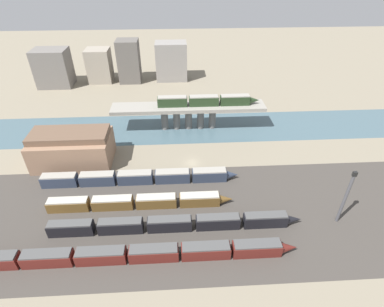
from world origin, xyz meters
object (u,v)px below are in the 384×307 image
(train_on_bridge, at_px, (207,101))
(train_yard_near, at_px, (108,255))
(train_yard_far, at_px, (140,202))
(signal_tower, at_px, (345,198))
(train_yard_mid, at_px, (175,224))
(warehouse_building, at_px, (72,148))
(train_yard_outer, at_px, (140,177))

(train_on_bridge, distance_m, train_yard_near, 67.76)
(train_yard_near, xyz_separation_m, train_yard_far, (5.86, 17.20, -0.05))
(train_yard_near, bearing_deg, signal_tower, 8.69)
(train_yard_mid, xyz_separation_m, signal_tower, (42.95, 0.34, 6.44))
(train_yard_mid, height_order, warehouse_building, warehouse_building)
(train_on_bridge, height_order, warehouse_building, train_on_bridge)
(train_on_bridge, relative_size, signal_tower, 2.38)
(train_yard_mid, xyz_separation_m, train_yard_far, (-9.55, 8.62, -0.14))
(train_on_bridge, relative_size, warehouse_building, 1.56)
(train_yard_near, bearing_deg, warehouse_building, 113.96)
(train_yard_far, xyz_separation_m, signal_tower, (52.50, -8.28, 6.58))
(train_yard_outer, bearing_deg, train_yard_mid, -61.33)
(train_yard_mid, distance_m, warehouse_building, 45.86)
(train_yard_near, height_order, warehouse_building, warehouse_building)
(train_on_bridge, relative_size, train_yard_outer, 0.65)
(train_yard_mid, bearing_deg, train_yard_far, 137.92)
(train_yard_far, bearing_deg, train_yard_mid, -42.08)
(warehouse_building, xyz_separation_m, signal_tower, (76.15, -31.09, 2.83))
(train_yard_near, relative_size, warehouse_building, 3.50)
(warehouse_building, bearing_deg, train_yard_outer, -28.31)
(train_yard_mid, xyz_separation_m, warehouse_building, (-33.20, 31.43, 3.61))
(train_on_bridge, height_order, signal_tower, signal_tower)
(train_on_bridge, bearing_deg, signal_tower, -60.13)
(train_yard_far, distance_m, warehouse_building, 33.06)
(train_yard_near, distance_m, train_yard_far, 18.17)
(train_yard_outer, height_order, signal_tower, signal_tower)
(train_on_bridge, bearing_deg, train_yard_mid, -104.33)
(train_yard_near, xyz_separation_m, train_yard_outer, (4.91, 27.78, 0.12))
(train_yard_outer, bearing_deg, signal_tower, -19.44)
(train_yard_near, bearing_deg, train_yard_far, 71.17)
(train_on_bridge, bearing_deg, train_yard_near, -115.35)
(train_yard_far, height_order, signal_tower, signal_tower)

